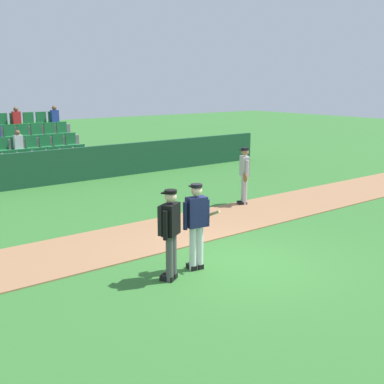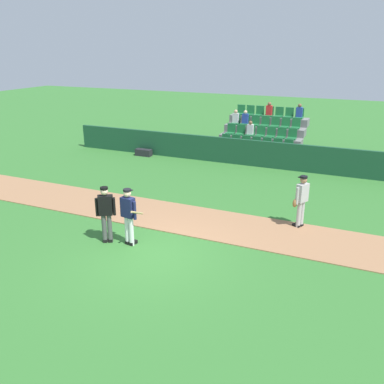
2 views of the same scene
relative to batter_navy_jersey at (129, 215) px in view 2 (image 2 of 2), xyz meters
name	(u,v)px [view 2 (image 2 of 2)]	position (x,y,z in m)	size (l,w,h in m)	color
ground_plane	(151,255)	(0.88, -0.31, -0.97)	(80.00, 80.00, 0.00)	#33702D
infield_dirt_path	(189,220)	(0.88, 2.37, -0.95)	(28.00, 2.39, 0.03)	#9E704C
dugout_fence	(250,153)	(0.88, 9.74, -0.32)	(20.00, 0.16, 1.29)	#19472D
stadium_bleachers	(262,141)	(0.88, 12.05, -0.22)	(4.45, 3.80, 2.70)	slate
batter_navy_jersey	(129,215)	(0.00, 0.00, 0.00)	(0.64, 0.80, 1.76)	white
umpire_home_plate	(106,211)	(-0.72, -0.11, 0.03)	(0.54, 0.45, 1.76)	#4C4C4C
runner_grey_jersey	(301,200)	(4.41, 3.28, -0.01)	(0.46, 0.60, 1.76)	#B2B2B2
equipment_bag	(144,153)	(-4.90, 9.29, -0.79)	(0.90, 0.36, 0.36)	#232328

